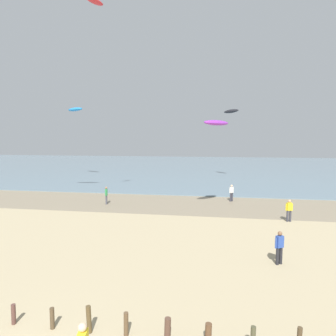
# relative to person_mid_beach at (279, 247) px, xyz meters

# --- Properties ---
(wet_sand_strip) EXTENTS (120.00, 8.66, 0.01)m
(wet_sand_strip) POSITION_rel_person_mid_beach_xyz_m (-8.35, 13.09, -0.91)
(wet_sand_strip) COLOR gray
(wet_sand_strip) RESTS_ON ground
(sea) EXTENTS (160.00, 70.00, 0.10)m
(sea) POSITION_rel_person_mid_beach_xyz_m (-8.35, 52.42, -0.87)
(sea) COLOR slate
(sea) RESTS_ON ground
(person_mid_beach) EXTENTS (0.49, 0.38, 1.71)m
(person_mid_beach) POSITION_rel_person_mid_beach_xyz_m (0.00, 0.00, 0.00)
(person_mid_beach) COLOR #232328
(person_mid_beach) RESTS_ON ground
(person_by_waterline) EXTENTS (0.56, 0.30, 1.71)m
(person_by_waterline) POSITION_rel_person_mid_beach_xyz_m (2.30, 8.38, 0.00)
(person_by_waterline) COLOR #383842
(person_by_waterline) RESTS_ON ground
(person_left_flank) EXTENTS (0.44, 0.41, 1.71)m
(person_left_flank) POSITION_rel_person_mid_beach_xyz_m (-1.73, 15.31, 0.00)
(person_left_flank) COLOR #383842
(person_left_flank) RESTS_ON ground
(person_right_flank) EXTENTS (0.31, 0.55, 1.71)m
(person_right_flank) POSITION_rel_person_mid_beach_xyz_m (-13.76, 11.97, 0.00)
(person_right_flank) COLOR #4C4C56
(person_right_flank) RESTS_ON ground
(kite_aloft_0) EXTENTS (2.59, 2.65, 0.56)m
(kite_aloft_0) POSITION_rel_person_mid_beach_xyz_m (-3.32, 10.31, 6.74)
(kite_aloft_0) COLOR purple
(kite_aloft_1) EXTENTS (1.43, 1.97, 0.44)m
(kite_aloft_1) POSITION_rel_person_mid_beach_xyz_m (-14.22, 11.33, 17.63)
(kite_aloft_1) COLOR red
(kite_aloft_2) EXTENTS (2.86, 3.46, 0.78)m
(kite_aloft_2) POSITION_rel_person_mid_beach_xyz_m (-1.31, 31.71, 9.53)
(kite_aloft_2) COLOR black
(kite_aloft_4) EXTENTS (3.63, 2.89, 0.71)m
(kite_aloft_4) POSITION_rel_person_mid_beach_xyz_m (-25.24, 29.18, 9.95)
(kite_aloft_4) COLOR #2384D1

